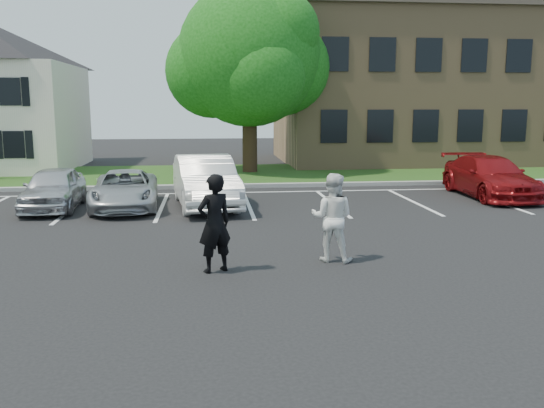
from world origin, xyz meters
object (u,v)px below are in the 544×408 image
object	(u,v)px
man_white_shirt	(332,217)
car_silver_west	(54,188)
man_black_suit	(214,223)
car_silver_minivan	(125,190)
car_red_compact	(490,177)
tree	(251,59)
office_building	(471,88)
car_white_sedan	(205,181)

from	to	relation	value
man_white_shirt	car_silver_west	xyz separation A→B (m)	(-7.40, 6.90, -0.27)
man_black_suit	man_white_shirt	distance (m)	2.52
car_silver_minivan	car_red_compact	world-z (taller)	car_red_compact
tree	car_silver_minivan	distance (m)	11.26
office_building	car_white_sedan	distance (m)	21.14
man_black_suit	car_silver_west	world-z (taller)	man_black_suit
man_white_shirt	car_red_compact	xyz separation A→B (m)	(7.39, 7.72, -0.21)
man_black_suit	car_white_sedan	bearing A→B (deg)	-115.65
man_black_suit	car_white_sedan	distance (m)	7.40
car_silver_west	man_white_shirt	bearing A→B (deg)	-45.12
tree	car_silver_minivan	xyz separation A→B (m)	(-4.71, -9.06, -4.75)
car_white_sedan	tree	bearing A→B (deg)	69.06
tree	man_black_suit	world-z (taller)	tree
office_building	tree	size ratio (longest dim) A/B	2.55
car_red_compact	man_black_suit	bearing A→B (deg)	-138.79
office_building	car_silver_minivan	distance (m)	23.13
tree	car_silver_west	bearing A→B (deg)	-127.68
man_white_shirt	tree	bearing A→B (deg)	-66.67
car_white_sedan	car_red_compact	xyz separation A→B (m)	(10.05, 0.87, -0.10)
office_building	car_white_sedan	xyz separation A→B (m)	(-15.39, -14.11, -3.34)
car_silver_west	car_silver_minivan	distance (m)	2.20
car_white_sedan	car_red_compact	world-z (taller)	car_white_sedan
car_silver_minivan	car_red_compact	distance (m)	12.63
car_white_sedan	car_red_compact	distance (m)	10.09
office_building	car_red_compact	distance (m)	14.68
tree	man_white_shirt	size ratio (longest dim) A/B	4.72
office_building	man_black_suit	xyz separation A→B (m)	(-15.19, -21.50, -3.18)
car_silver_west	car_red_compact	world-z (taller)	car_red_compact
tree	car_white_sedan	xyz separation A→B (m)	(-2.17, -9.00, -4.53)
man_white_shirt	car_silver_west	distance (m)	10.12
car_silver_minivan	office_building	bearing A→B (deg)	33.97
man_white_shirt	car_red_compact	world-z (taller)	man_white_shirt
car_silver_minivan	car_red_compact	bearing A→B (deg)	-0.11
office_building	car_red_compact	size ratio (longest dim) A/B	4.52
man_black_suit	car_silver_minivan	distance (m)	7.84
car_silver_minivan	man_white_shirt	bearing A→B (deg)	-56.89
man_white_shirt	car_silver_minivan	xyz separation A→B (m)	(-5.20, 6.79, -0.33)
man_white_shirt	car_red_compact	distance (m)	10.69
man_white_shirt	car_red_compact	bearing A→B (deg)	-112.18
man_black_suit	man_white_shirt	xyz separation A→B (m)	(2.46, 0.55, -0.04)
man_black_suit	tree	bearing A→B (deg)	-124.03
man_black_suit	man_white_shirt	world-z (taller)	man_black_suit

